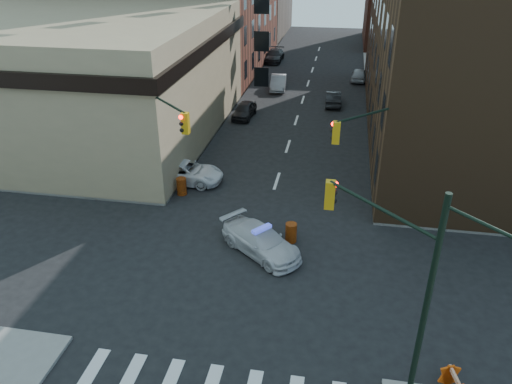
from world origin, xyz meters
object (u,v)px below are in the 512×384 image
at_px(parked_car_wfar, 278,82).
at_px(pedestrian_b, 110,164).
at_px(barricade_nw_a, 126,175).
at_px(barrel_road, 291,233).
at_px(barricade_se_a, 454,384).
at_px(barrel_bank, 182,186).
at_px(parked_car_wnear, 244,110).
at_px(police_car, 261,241).
at_px(parked_car_enear, 333,98).
at_px(pickup, 185,172).
at_px(pedestrian_a, 108,183).

height_order(parked_car_wfar, pedestrian_b, pedestrian_b).
relative_size(pedestrian_b, barricade_nw_a, 1.76).
xyz_separation_m(parked_car_wfar, barrel_road, (4.55, -28.11, -0.18)).
xyz_separation_m(parked_car_wfar, barricade_se_a, (11.19, -36.89, -0.15)).
bearing_deg(parked_car_wfar, barrel_bank, -100.71).
bearing_deg(parked_car_wnear, police_car, -72.78).
height_order(parked_car_wfar, parked_car_enear, parked_car_wfar).
relative_size(parked_car_wfar, barricade_se_a, 3.98).
height_order(pickup, parked_car_wfar, parked_car_wfar).
relative_size(parked_car_wnear, barricade_se_a, 3.58).
bearing_deg(parked_car_enear, pickup, 61.79).
relative_size(pickup, parked_car_wnear, 1.27).
height_order(parked_car_wnear, parked_car_wfar, parked_car_wfar).
height_order(parked_car_wnear, barricade_se_a, parked_car_wnear).
height_order(pedestrian_b, barricade_nw_a, pedestrian_b).
bearing_deg(parked_car_wnear, parked_car_wfar, 83.12).
height_order(police_car, barrel_road, police_car).
distance_m(pickup, parked_car_wfar, 22.48).
distance_m(pedestrian_a, barrel_road, 11.80).
bearing_deg(barricade_se_a, barricade_nw_a, 40.10).
relative_size(police_car, pedestrian_b, 2.50).
xyz_separation_m(police_car, barrel_road, (1.37, 1.28, -0.15)).
distance_m(barrel_road, barricade_nw_a, 12.25).
distance_m(barrel_road, barricade_se_a, 11.00).
bearing_deg(parked_car_enear, barricade_nw_a, 54.31).
height_order(parked_car_wnear, barrel_road, parked_car_wnear).
relative_size(police_car, pedestrian_a, 3.00).
relative_size(pickup, parked_car_wfar, 1.14).
xyz_separation_m(pickup, barricade_nw_a, (-3.70, -0.90, -0.13)).
distance_m(pickup, barrel_bank, 1.77).
bearing_deg(parked_car_enear, police_car, 81.83).
bearing_deg(pedestrian_a, parked_car_enear, 102.47).
height_order(parked_car_enear, barrel_bank, parked_car_enear).
distance_m(pedestrian_b, barricade_se_a, 23.61).
bearing_deg(parked_car_wnear, pickup, -91.89).
bearing_deg(barricade_nw_a, barricade_se_a, -31.94).
relative_size(police_car, barrel_road, 4.45).
height_order(pedestrian_a, barricade_nw_a, pedestrian_a).
bearing_deg(pedestrian_a, barricade_se_a, 10.71).
relative_size(pedestrian_b, barrel_road, 1.77).
xyz_separation_m(pickup, barrel_bank, (0.30, -1.74, -0.14)).
bearing_deg(barricade_se_a, pedestrian_b, 41.11).
distance_m(pedestrian_b, barricade_nw_a, 1.30).
height_order(police_car, barrel_bank, police_car).
xyz_separation_m(parked_car_wnear, pedestrian_b, (-6.09, -13.63, 0.43)).
distance_m(police_car, pedestrian_b, 12.78).
xyz_separation_m(pedestrian_b, barrel_bank, (5.13, -1.19, -0.55)).
xyz_separation_m(pickup, barricade_se_a, (14.15, -14.60, -0.12)).
height_order(parked_car_wnear, barricade_nw_a, parked_car_wnear).
height_order(parked_car_wfar, barrel_bank, parked_car_wfar).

